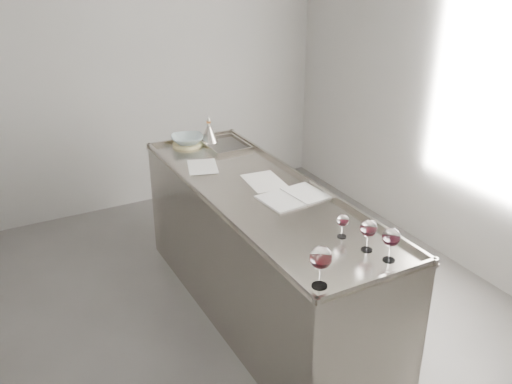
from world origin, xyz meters
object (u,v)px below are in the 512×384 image
wine_glass_right (391,238)px  counter (261,254)px  wine_funnel (209,134)px  ceramic_bowl (187,139)px  notebook (293,197)px  wine_glass_left (321,259)px  wine_glass_small (343,221)px  wine_glass_middle (369,229)px

wine_glass_right → counter: bearing=99.6°
wine_funnel → ceramic_bowl: bearing=180.0°
counter → notebook: counter is taller
wine_glass_left → wine_glass_small: (0.39, 0.35, -0.06)m
counter → notebook: 0.52m
counter → wine_glass_small: wine_glass_small is taller
ceramic_bowl → wine_glass_right: bearing=-83.0°
wine_glass_small → ceramic_bowl: 1.82m
wine_glass_middle → wine_glass_left: bearing=-158.5°
wine_glass_middle → wine_glass_small: size_ratio=1.31×
ceramic_bowl → wine_glass_small: bearing=-83.9°
counter → wine_glass_right: wine_glass_right is taller
wine_glass_left → wine_funnel: wine_funnel is taller
wine_glass_small → notebook: (0.03, 0.57, -0.09)m
wine_funnel → wine_glass_middle: bearing=-89.0°
wine_glass_left → wine_funnel: bearing=79.9°
wine_glass_left → wine_glass_middle: (0.42, 0.16, -0.03)m
wine_glass_left → ceramic_bowl: wine_glass_left is taller
wine_glass_small → wine_glass_right: bearing=-78.3°
wine_glass_left → wine_glass_small: bearing=42.0°
counter → wine_glass_left: 1.28m
counter → notebook: (0.14, -0.17, 0.47)m
counter → wine_funnel: bearing=84.3°
counter → wine_glass_small: size_ratio=17.50×
wine_glass_left → wine_glass_small: 0.52m
counter → wine_glass_left: (-0.28, -1.08, 0.62)m
wine_glass_left → ceramic_bowl: 2.17m
wine_glass_middle → wine_funnel: (-0.04, 2.00, -0.06)m
wine_glass_right → wine_glass_left: bearing=-176.7°
wine_glass_right → wine_funnel: bearing=91.9°
wine_glass_right → wine_funnel: (-0.07, 2.13, -0.07)m
wine_glass_middle → wine_glass_small: bearing=99.6°
notebook → wine_funnel: 1.25m
wine_glass_left → ceramic_bowl: size_ratio=0.86×
wine_glass_left → wine_glass_middle: bearing=21.5°
wine_glass_right → wine_glass_small: 0.33m
wine_glass_middle → notebook: wine_glass_middle is taller
wine_glass_right → ceramic_bowl: bearing=97.0°
wine_glass_right → notebook: size_ratio=0.43×
counter → wine_glass_middle: wine_glass_middle is taller
wine_glass_left → wine_glass_right: 0.46m
counter → wine_glass_small: bearing=-81.3°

